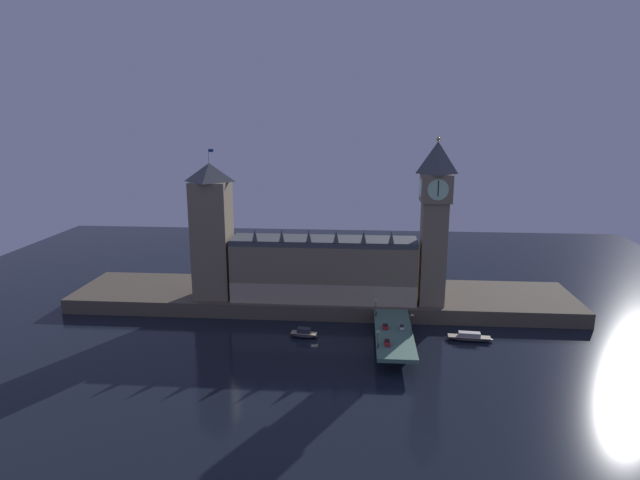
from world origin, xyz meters
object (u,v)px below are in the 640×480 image
(street_lamp_far, at_px, (376,305))
(car_northbound_lead, at_px, (385,326))
(car_southbound_trail, at_px, (402,327))
(street_lamp_near, at_px, (378,337))
(pedestrian_far_rail, at_px, (376,313))
(car_northbound_trail, at_px, (387,342))
(boat_downstream, at_px, (469,337))
(street_lamp_mid, at_px, (412,321))
(victoria_tower, at_px, (212,231))
(pedestrian_mid_walk, at_px, (411,333))
(boat_upstream, at_px, (304,334))
(clock_tower, at_px, (435,218))
(pedestrian_near_rail, at_px, (379,343))

(street_lamp_far, bearing_deg, car_northbound_lead, -73.62)
(car_southbound_trail, height_order, street_lamp_near, street_lamp_near)
(pedestrian_far_rail, bearing_deg, street_lamp_near, -90.75)
(car_northbound_trail, relative_size, boat_downstream, 0.26)
(car_northbound_trail, relative_size, street_lamp_mid, 0.67)
(street_lamp_mid, distance_m, boat_downstream, 25.82)
(car_southbound_trail, distance_m, boat_downstream, 27.11)
(victoria_tower, relative_size, street_lamp_far, 8.88)
(car_southbound_trail, relative_size, street_lamp_mid, 0.57)
(street_lamp_mid, bearing_deg, pedestrian_mid_walk, -96.28)
(victoria_tower, distance_m, car_northbound_lead, 83.80)
(car_northbound_trail, distance_m, pedestrian_mid_walk, 11.84)
(victoria_tower, relative_size, boat_upstream, 5.42)
(boat_downstream, bearing_deg, pedestrian_far_rail, 167.87)
(boat_downstream, bearing_deg, street_lamp_far, 169.94)
(boat_downstream, bearing_deg, clock_tower, 117.31)
(boat_upstream, bearing_deg, street_lamp_mid, -9.51)
(car_northbound_trail, xyz_separation_m, street_lamp_mid, (9.30, 11.43, 3.59))
(victoria_tower, distance_m, street_lamp_near, 88.31)
(pedestrian_mid_walk, height_order, street_lamp_near, street_lamp_near)
(street_lamp_near, bearing_deg, boat_downstream, 33.40)
(clock_tower, distance_m, street_lamp_near, 60.99)
(pedestrian_far_rail, relative_size, street_lamp_mid, 0.26)
(pedestrian_far_rail, relative_size, boat_downstream, 0.10)
(boat_downstream, bearing_deg, boat_upstream, -178.38)
(pedestrian_mid_walk, xyz_separation_m, street_lamp_near, (-12.27, -11.08, 3.00))
(clock_tower, distance_m, car_northbound_trail, 59.15)
(victoria_tower, height_order, car_northbound_lead, victoria_tower)
(car_northbound_trail, bearing_deg, pedestrian_mid_walk, 41.21)
(pedestrian_far_rail, bearing_deg, car_southbound_trail, -56.09)
(car_northbound_trail, bearing_deg, boat_downstream, 32.05)
(car_southbound_trail, bearing_deg, victoria_tower, 158.23)
(victoria_tower, relative_size, pedestrian_mid_walk, 35.44)
(boat_upstream, bearing_deg, clock_tower, 26.14)
(car_southbound_trail, xyz_separation_m, pedestrian_mid_walk, (2.97, -6.34, 0.32))
(clock_tower, distance_m, street_lamp_far, 42.77)
(victoria_tower, relative_size, car_northbound_lead, 13.30)
(car_northbound_trail, bearing_deg, street_lamp_mid, 50.86)
(clock_tower, xyz_separation_m, car_northbound_lead, (-19.89, -28.29, -35.56))
(car_northbound_lead, bearing_deg, victoria_tower, 157.01)
(street_lamp_far, bearing_deg, clock_tower, 35.89)
(car_southbound_trail, distance_m, street_lamp_far, 15.67)
(clock_tower, height_order, boat_upstream, clock_tower)
(pedestrian_near_rail, xyz_separation_m, street_lamp_far, (-0.40, 27.75, 3.49))
(car_northbound_trail, relative_size, car_southbound_trail, 1.18)
(boat_downstream, bearing_deg, car_northbound_lead, -170.68)
(car_southbound_trail, height_order, pedestrian_mid_walk, pedestrian_mid_walk)
(car_southbound_trail, bearing_deg, clock_tower, 64.18)
(car_northbound_lead, xyz_separation_m, pedestrian_near_rail, (-2.97, -16.29, 0.36))
(car_northbound_lead, distance_m, boat_downstream, 32.73)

